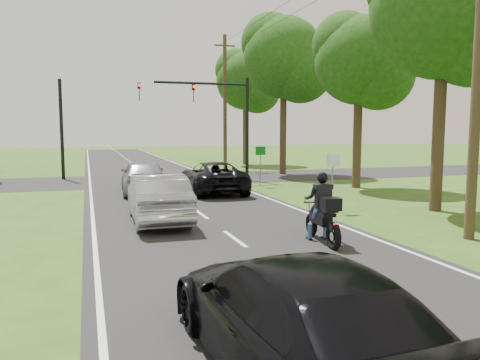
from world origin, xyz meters
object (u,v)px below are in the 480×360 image
at_px(utility_pole_far, 225,102).
at_px(sign_white, 333,169).
at_px(utility_pole_near, 479,52).
at_px(motorcycle_rider, 323,215).
at_px(silver_suv, 143,176).
at_px(sign_green, 260,156).
at_px(dark_car_behind, 296,315).
at_px(traffic_signal, 216,110).
at_px(silver_sedan, 158,198).
at_px(dark_suv, 213,177).

xyz_separation_m(utility_pole_far, sign_white, (-1.50, -19.02, -3.49)).
bearing_deg(utility_pole_near, utility_pole_far, 90.00).
bearing_deg(motorcycle_rider, sign_white, 63.80).
height_order(silver_suv, utility_pole_far, utility_pole_far).
bearing_deg(motorcycle_rider, sign_green, 82.88).
bearing_deg(silver_suv, dark_car_behind, 92.36).
relative_size(motorcycle_rider, traffic_signal, 0.35).
bearing_deg(silver_sedan, motorcycle_rider, 133.04).
distance_m(motorcycle_rider, traffic_signal, 15.59).
distance_m(silver_sedan, sign_green, 10.32).
xyz_separation_m(dark_car_behind, utility_pole_far, (7.66, 29.10, 4.31)).
bearing_deg(traffic_signal, dark_car_behind, -102.82).
xyz_separation_m(dark_car_behind, traffic_signal, (4.80, 21.10, 3.37)).
bearing_deg(silver_suv, utility_pole_far, -119.35).
distance_m(silver_suv, traffic_signal, 6.98).
distance_m(motorcycle_rider, sign_white, 4.96).
distance_m(dark_suv, traffic_signal, 5.84).
distance_m(dark_suv, sign_white, 7.10).
bearing_deg(dark_car_behind, dark_suv, -102.93).
height_order(dark_car_behind, sign_white, sign_white).
height_order(silver_suv, traffic_signal, traffic_signal).
distance_m(dark_suv, sign_green, 3.46).
bearing_deg(dark_suv, silver_sedan, 62.96).
height_order(silver_sedan, traffic_signal, traffic_signal).
bearing_deg(traffic_signal, dark_suv, -107.41).
bearing_deg(silver_suv, motorcycle_rider, 109.91).
bearing_deg(motorcycle_rider, silver_suv, 112.96).
xyz_separation_m(dark_suv, silver_sedan, (-3.58, -6.40, 0.05)).
bearing_deg(traffic_signal, motorcycle_rider, -94.65).
relative_size(dark_suv, silver_sedan, 1.12).
bearing_deg(traffic_signal, utility_pole_near, -79.86).
xyz_separation_m(silver_suv, utility_pole_far, (7.54, 12.00, 4.24)).
distance_m(dark_suv, silver_suv, 3.30).
height_order(silver_suv, utility_pole_near, utility_pole_near).
bearing_deg(utility_pole_near, motorcycle_rider, 168.52).
xyz_separation_m(silver_sedan, silver_suv, (0.33, 6.95, 0.04)).
relative_size(dark_suv, sign_white, 2.51).
height_order(traffic_signal, utility_pole_far, utility_pole_far).
bearing_deg(sign_white, utility_pole_near, -73.24).
bearing_deg(utility_pole_far, silver_sedan, -112.54).
relative_size(silver_sedan, sign_green, 2.24).
bearing_deg(motorcycle_rider, utility_pole_far, 85.81).
xyz_separation_m(dark_car_behind, sign_white, (6.16, 10.08, 0.83)).
xyz_separation_m(dark_suv, utility_pole_far, (4.29, 12.55, 4.33)).
distance_m(dark_suv, utility_pole_near, 12.97).
xyz_separation_m(motorcycle_rider, sign_green, (2.80, 12.15, 0.84)).
height_order(motorcycle_rider, traffic_signal, traffic_signal).
height_order(dark_car_behind, utility_pole_near, utility_pole_near).
relative_size(dark_car_behind, sign_green, 2.46).
bearing_deg(silver_sedan, traffic_signal, -113.28).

